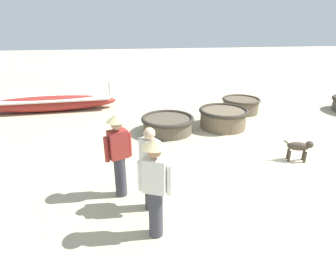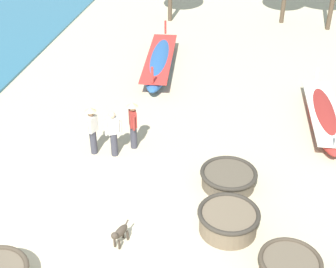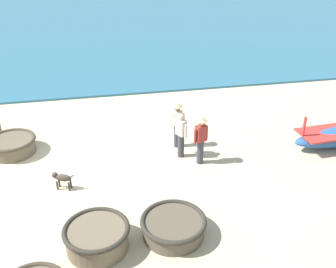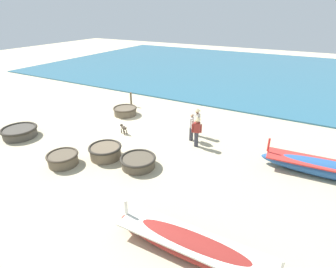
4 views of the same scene
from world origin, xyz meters
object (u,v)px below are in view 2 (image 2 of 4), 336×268
(long_boat_green_hull, at_px, (160,61))
(fisherman_hauling, at_px, (133,122))
(coracle_front_left, at_px, (228,178))
(long_boat_ochre_hull, at_px, (323,115))
(fisherman_crouching, at_px, (92,127))
(coracle_far_left, at_px, (289,267))
(coracle_tilted, at_px, (228,220))
(fisherman_standing_right, at_px, (113,133))
(dog, at_px, (120,233))

(long_boat_green_hull, height_order, fisherman_hauling, fisherman_hauling)
(coracle_front_left, height_order, fisherman_hauling, fisherman_hauling)
(long_boat_ochre_hull, bearing_deg, fisherman_hauling, -157.48)
(long_boat_ochre_hull, xyz_separation_m, fisherman_crouching, (-7.52, -3.13, 0.64))
(coracle_far_left, relative_size, long_boat_ochre_hull, 0.28)
(coracle_tilted, xyz_separation_m, fisherman_standing_right, (-3.75, 2.90, 0.49))
(long_boat_ochre_hull, bearing_deg, coracle_far_left, -102.50)
(coracle_front_left, bearing_deg, coracle_far_left, -64.37)
(coracle_front_left, height_order, dog, dog)
(fisherman_hauling, distance_m, dog, 4.42)
(coracle_tilted, relative_size, long_boat_ochre_hull, 0.31)
(coracle_front_left, xyz_separation_m, fisherman_hauling, (-3.15, 1.54, 0.68))
(coracle_far_left, height_order, fisherman_hauling, fisherman_hauling)
(coracle_far_left, relative_size, coracle_tilted, 0.90)
(coracle_front_left, xyz_separation_m, fisherman_crouching, (-4.35, 1.03, 0.68))
(fisherman_crouching, height_order, fisherman_standing_right, fisherman_crouching)
(coracle_far_left, height_order, long_boat_ochre_hull, long_boat_ochre_hull)
(coracle_front_left, height_order, fisherman_crouching, fisherman_crouching)
(coracle_front_left, bearing_deg, dog, -132.20)
(coracle_front_left, distance_m, fisherman_hauling, 3.57)
(fisherman_crouching, xyz_separation_m, dog, (1.81, -3.83, -0.59))
(long_boat_ochre_hull, height_order, fisherman_hauling, fisherman_hauling)
(fisherman_standing_right, distance_m, dog, 4.01)
(long_boat_green_hull, xyz_separation_m, fisherman_crouching, (-0.97, -6.82, 0.58))
(coracle_far_left, distance_m, coracle_front_left, 3.55)
(fisherman_crouching, bearing_deg, fisherman_standing_right, -1.15)
(fisherman_crouching, bearing_deg, long_boat_ochre_hull, 22.59)
(long_boat_green_hull, bearing_deg, coracle_front_left, -66.71)
(dog, bearing_deg, coracle_tilted, 19.35)
(fisherman_standing_right, bearing_deg, fisherman_crouching, 178.85)
(long_boat_ochre_hull, distance_m, fisherman_hauling, 6.87)
(long_boat_ochre_hull, xyz_separation_m, dog, (-5.70, -6.96, 0.06))
(coracle_far_left, distance_m, fisherman_crouching, 7.28)
(coracle_far_left, bearing_deg, coracle_front_left, 115.63)
(coracle_front_left, bearing_deg, fisherman_standing_right, 164.49)
(fisherman_hauling, height_order, fisherman_crouching, same)
(fisherman_crouching, bearing_deg, coracle_tilted, -33.30)
(coracle_tilted, bearing_deg, coracle_far_left, -42.25)
(long_boat_ochre_hull, distance_m, dog, 9.00)
(coracle_front_left, distance_m, long_boat_green_hull, 8.54)
(coracle_far_left, relative_size, coracle_front_left, 0.87)
(dog, bearing_deg, coracle_far_left, -5.60)
(long_boat_green_hull, xyz_separation_m, long_boat_ochre_hull, (6.54, -3.69, -0.06))
(coracle_far_left, bearing_deg, dog, 174.40)
(long_boat_ochre_hull, relative_size, dog, 7.93)
(fisherman_hauling, distance_m, fisherman_crouching, 1.30)
(coracle_tilted, height_order, long_boat_ochre_hull, long_boat_ochre_hull)
(coracle_tilted, distance_m, long_boat_green_hull, 10.32)
(coracle_front_left, relative_size, fisherman_hauling, 1.00)
(coracle_front_left, bearing_deg, long_boat_ochre_hull, 52.71)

